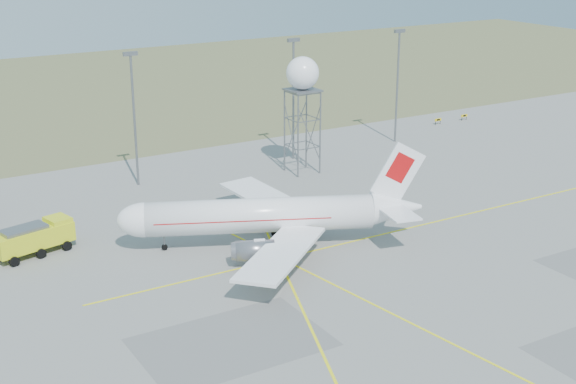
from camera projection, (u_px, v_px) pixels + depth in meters
ground at (495, 356)px, 74.94m from camera, size 400.00×400.00×0.00m
grass_strip at (65, 94)px, 188.67m from camera, size 400.00×120.00×0.03m
mast_b at (134, 108)px, 119.82m from camera, size 2.20×0.50×20.50m
mast_c at (293, 89)px, 133.47m from camera, size 2.20×0.50×20.50m
mast_d at (398, 77)px, 144.19m from camera, size 2.20×0.50×20.50m
taxi_sign_near at (438, 120)px, 160.25m from camera, size 1.60×0.17×1.20m
taxi_sign_far at (464, 116)px, 163.66m from camera, size 1.60×0.17×1.20m
airliner_main at (265, 216)px, 99.14m from camera, size 36.28×33.79×12.99m
radar_tower at (302, 108)px, 126.69m from camera, size 5.18×5.18×18.74m
fire_truck at (35, 239)px, 97.45m from camera, size 10.23×5.71×3.89m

